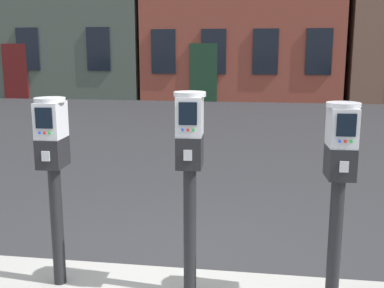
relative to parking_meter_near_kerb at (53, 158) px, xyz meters
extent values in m
cylinder|color=black|center=(0.00, 0.00, -0.51)|extent=(0.09, 0.09, 0.90)
cube|color=black|center=(0.00, 0.00, 0.04)|extent=(0.18, 0.25, 0.21)
cube|color=#A5A8AD|center=(0.01, -0.13, 0.04)|extent=(0.06, 0.01, 0.07)
cube|color=#B7BABF|center=(0.00, 0.00, 0.28)|extent=(0.18, 0.24, 0.26)
cube|color=black|center=(0.01, -0.12, 0.31)|extent=(0.12, 0.01, 0.14)
cylinder|color=blue|center=(-0.03, -0.12, 0.20)|extent=(0.02, 0.01, 0.02)
cylinder|color=red|center=(0.01, -0.12, 0.20)|extent=(0.02, 0.01, 0.02)
cylinder|color=green|center=(0.04, -0.12, 0.20)|extent=(0.02, 0.01, 0.02)
cylinder|color=#B7BABF|center=(0.00, 0.00, 0.42)|extent=(0.23, 0.23, 0.03)
cylinder|color=black|center=(0.99, 0.00, -0.49)|extent=(0.09, 0.09, 0.94)
cube|color=black|center=(0.99, 0.00, 0.08)|extent=(0.18, 0.25, 0.22)
cube|color=#A5A8AD|center=(1.00, -0.13, 0.08)|extent=(0.06, 0.01, 0.07)
cube|color=#B7BABF|center=(0.99, 0.00, 0.32)|extent=(0.18, 0.24, 0.27)
cube|color=black|center=(1.00, -0.12, 0.36)|extent=(0.12, 0.01, 0.15)
cylinder|color=blue|center=(0.96, -0.12, 0.25)|extent=(0.02, 0.01, 0.02)
cylinder|color=red|center=(1.00, -0.12, 0.25)|extent=(0.02, 0.01, 0.02)
cylinder|color=green|center=(1.03, -0.12, 0.25)|extent=(0.02, 0.01, 0.02)
cylinder|color=#B7BABF|center=(0.99, 0.00, 0.47)|extent=(0.23, 0.23, 0.03)
cylinder|color=black|center=(1.98, 0.00, -0.51)|extent=(0.09, 0.09, 0.90)
cube|color=black|center=(1.98, 0.00, 0.04)|extent=(0.18, 0.25, 0.21)
cube|color=#A5A8AD|center=(1.99, -0.13, 0.04)|extent=(0.06, 0.01, 0.07)
cube|color=#B7BABF|center=(1.98, 0.00, 0.27)|extent=(0.18, 0.24, 0.26)
cube|color=black|center=(1.99, -0.12, 0.31)|extent=(0.12, 0.01, 0.14)
cylinder|color=blue|center=(1.95, -0.12, 0.20)|extent=(0.02, 0.01, 0.02)
cylinder|color=red|center=(1.99, -0.12, 0.20)|extent=(0.02, 0.01, 0.02)
cylinder|color=green|center=(2.02, -0.12, 0.20)|extent=(0.02, 0.01, 0.02)
cylinder|color=#B7BABF|center=(1.98, 0.00, 0.42)|extent=(0.23, 0.23, 0.03)
cube|color=black|center=(-7.45, 14.05, 0.79)|extent=(0.90, 0.06, 1.60)
cube|color=black|center=(-4.65, 14.05, 0.79)|extent=(0.90, 0.06, 1.60)
cube|color=#591414|center=(-8.04, 14.05, -0.05)|extent=(1.00, 0.07, 2.10)
cube|color=black|center=(-2.17, 14.05, 0.70)|extent=(0.90, 0.06, 1.60)
cube|color=black|center=(-0.32, 14.05, 0.70)|extent=(0.90, 0.06, 1.60)
cube|color=black|center=(1.52, 14.05, 0.70)|extent=(0.90, 0.06, 1.60)
cube|color=black|center=(3.37, 14.05, 0.70)|extent=(0.90, 0.06, 1.60)
cube|color=#193823|center=(-0.69, 14.05, -0.05)|extent=(1.00, 0.07, 2.10)
camera|label=1|loc=(1.47, -3.08, 0.76)|focal=43.88mm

